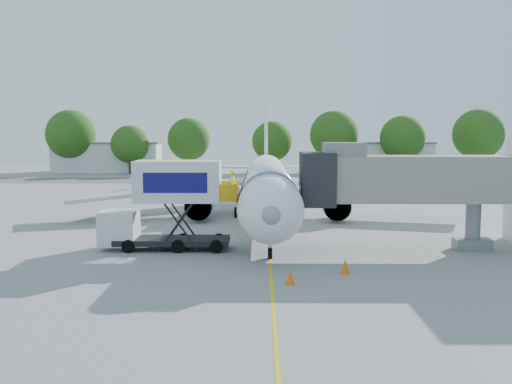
{
  "coord_description": "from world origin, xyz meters",
  "views": [
    {
      "loc": [
        -0.5,
        -41.65,
        7.32
      ],
      "look_at": [
        -0.86,
        -3.49,
        3.2
      ],
      "focal_mm": 40.0,
      "sensor_mm": 36.0,
      "label": 1
    }
  ],
  "objects_px": {
    "ground_tug": "(244,300)",
    "catering_hiloader": "(168,205)",
    "aircraft": "(268,185)",
    "jet_bridge": "(401,180)"
  },
  "relations": [
    {
      "from": "catering_hiloader",
      "to": "aircraft",
      "type": "bearing_deg",
      "value": 60.62
    },
    {
      "from": "aircraft",
      "to": "catering_hiloader",
      "type": "distance_m",
      "value": 12.77
    },
    {
      "from": "aircraft",
      "to": "catering_hiloader",
      "type": "bearing_deg",
      "value": -119.38
    },
    {
      "from": "ground_tug",
      "to": "catering_hiloader",
      "type": "bearing_deg",
      "value": 107.39
    },
    {
      "from": "jet_bridge",
      "to": "ground_tug",
      "type": "xyz_separation_m",
      "value": [
        -9.18,
        -12.87,
        -3.64
      ]
    },
    {
      "from": "jet_bridge",
      "to": "ground_tug",
      "type": "relative_size",
      "value": 4.05
    },
    {
      "from": "jet_bridge",
      "to": "catering_hiloader",
      "type": "relative_size",
      "value": 1.64
    },
    {
      "from": "aircraft",
      "to": "catering_hiloader",
      "type": "relative_size",
      "value": 4.44
    },
    {
      "from": "aircraft",
      "to": "jet_bridge",
      "type": "bearing_deg",
      "value": -54.3
    },
    {
      "from": "jet_bridge",
      "to": "aircraft",
      "type": "bearing_deg",
      "value": 125.7
    }
  ]
}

